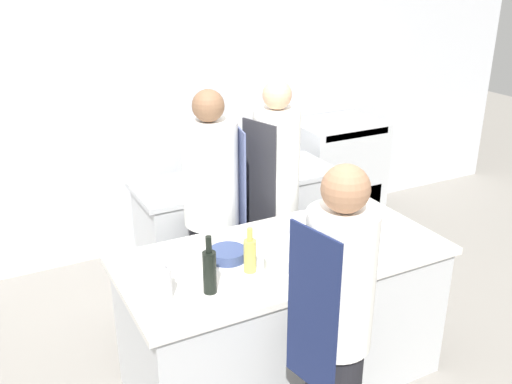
# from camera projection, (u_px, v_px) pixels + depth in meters

# --- Properties ---
(ground_plane) EXTENTS (16.00, 16.00, 0.00)m
(ground_plane) POSITION_uv_depth(u_px,v_px,m) (281.00, 375.00, 3.65)
(ground_plane) COLOR gray
(wall_back) EXTENTS (8.00, 0.06, 2.80)m
(wall_back) POSITION_uv_depth(u_px,v_px,m) (159.00, 95.00, 4.87)
(wall_back) COLOR silver
(wall_back) RESTS_ON ground_plane
(prep_counter) EXTENTS (1.92, 0.90, 0.89)m
(prep_counter) POSITION_uv_depth(u_px,v_px,m) (283.00, 316.00, 3.48)
(prep_counter) COLOR #B7BABC
(prep_counter) RESTS_ON ground_plane
(pass_counter) EXTENTS (1.63, 0.61, 0.89)m
(pass_counter) POSITION_uv_depth(u_px,v_px,m) (238.00, 228.00, 4.63)
(pass_counter) COLOR #B7BABC
(pass_counter) RESTS_ON ground_plane
(oven_range) EXTENTS (0.82, 0.64, 1.05)m
(oven_range) POSITION_uv_depth(u_px,v_px,m) (335.00, 174.00, 5.58)
(oven_range) COLOR #B7BABC
(oven_range) RESTS_ON ground_plane
(chef_at_prep_near) EXTENTS (0.36, 0.35, 1.67)m
(chef_at_prep_near) POSITION_uv_depth(u_px,v_px,m) (336.00, 330.00, 2.70)
(chef_at_prep_near) COLOR black
(chef_at_prep_near) RESTS_ON ground_plane
(chef_at_stove) EXTENTS (0.42, 0.40, 1.71)m
(chef_at_stove) POSITION_uv_depth(u_px,v_px,m) (212.00, 213.00, 3.91)
(chef_at_stove) COLOR black
(chef_at_stove) RESTS_ON ground_plane
(chef_at_pass_far) EXTENTS (0.38, 0.36, 1.74)m
(chef_at_pass_far) POSITION_uv_depth(u_px,v_px,m) (275.00, 200.00, 4.07)
(chef_at_pass_far) COLOR black
(chef_at_pass_far) RESTS_ON ground_plane
(bottle_olive_oil) EXTENTS (0.07, 0.07, 0.26)m
(bottle_olive_oil) POSITION_uv_depth(u_px,v_px,m) (250.00, 254.00, 3.07)
(bottle_olive_oil) COLOR #B2A84C
(bottle_olive_oil) RESTS_ON prep_counter
(bottle_vinegar) EXTENTS (0.08, 0.08, 0.31)m
(bottle_vinegar) POSITION_uv_depth(u_px,v_px,m) (358.00, 213.00, 3.52)
(bottle_vinegar) COLOR #2D5175
(bottle_vinegar) RESTS_ON prep_counter
(bottle_wine) EXTENTS (0.07, 0.07, 0.32)m
(bottle_wine) POSITION_uv_depth(u_px,v_px,m) (210.00, 270.00, 2.87)
(bottle_wine) COLOR black
(bottle_wine) RESTS_ON prep_counter
(bottle_cooking_oil) EXTENTS (0.08, 0.08, 0.23)m
(bottle_cooking_oil) POSITION_uv_depth(u_px,v_px,m) (163.00, 283.00, 2.82)
(bottle_cooking_oil) COLOR silver
(bottle_cooking_oil) RESTS_ON prep_counter
(bowl_mixing_large) EXTENTS (0.28, 0.28, 0.09)m
(bowl_mixing_large) POSITION_uv_depth(u_px,v_px,m) (387.00, 236.00, 3.41)
(bowl_mixing_large) COLOR white
(bowl_mixing_large) RESTS_ON prep_counter
(bowl_prep_small) EXTENTS (0.17, 0.17, 0.07)m
(bowl_prep_small) POSITION_uv_depth(u_px,v_px,m) (279.00, 262.00, 3.13)
(bowl_prep_small) COLOR #B7BABC
(bowl_prep_small) RESTS_ON prep_counter
(bowl_ceramic_blue) EXTENTS (0.23, 0.23, 0.09)m
(bowl_ceramic_blue) POSITION_uv_depth(u_px,v_px,m) (306.00, 224.00, 3.55)
(bowl_ceramic_blue) COLOR white
(bowl_ceramic_blue) RESTS_ON prep_counter
(bowl_wooden_salad) EXTENTS (0.22, 0.22, 0.06)m
(bowl_wooden_salad) POSITION_uv_depth(u_px,v_px,m) (228.00, 254.00, 3.22)
(bowl_wooden_salad) COLOR navy
(bowl_wooden_salad) RESTS_ON prep_counter
(stockpot) EXTENTS (0.25, 0.25, 0.20)m
(stockpot) POSITION_uv_depth(u_px,v_px,m) (240.00, 164.00, 4.44)
(stockpot) COLOR #B7BABC
(stockpot) RESTS_ON pass_counter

